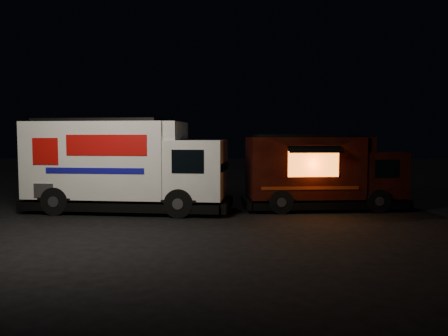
% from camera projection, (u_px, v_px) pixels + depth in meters
% --- Properties ---
extents(ground, '(80.00, 80.00, 0.00)m').
position_uv_depth(ground, '(192.00, 218.00, 13.96)').
color(ground, black).
rests_on(ground, ground).
extents(white_truck, '(7.29, 3.13, 3.21)m').
position_uv_depth(white_truck, '(129.00, 165.00, 15.17)').
color(white_truck, white).
rests_on(white_truck, ground).
extents(red_truck, '(5.90, 2.58, 2.67)m').
position_uv_depth(red_truck, '(324.00, 172.00, 15.65)').
color(red_truck, '#3A120A').
rests_on(red_truck, ground).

